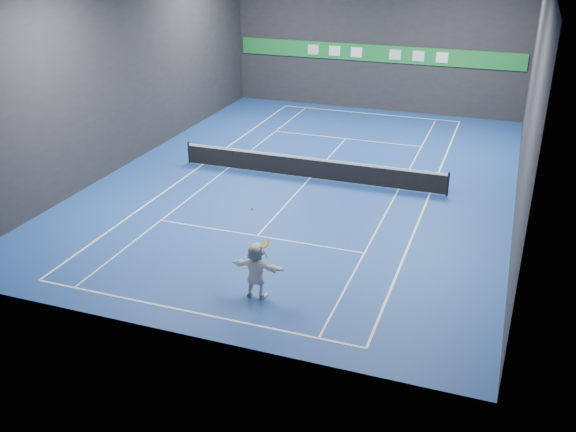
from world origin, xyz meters
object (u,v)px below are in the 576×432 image
(player, at_px, (256,270))
(tennis_racket, at_px, (265,246))
(tennis_net, at_px, (310,167))
(tennis_ball, at_px, (252,209))

(player, bearing_deg, tennis_racket, -171.19)
(tennis_net, relative_size, tennis_racket, 20.46)
(player, distance_m, tennis_net, 10.48)
(tennis_net, height_order, tennis_racket, tennis_racket)
(tennis_ball, distance_m, tennis_net, 10.67)
(player, height_order, tennis_ball, tennis_ball)
(tennis_ball, height_order, tennis_net, tennis_ball)
(tennis_ball, height_order, tennis_racket, tennis_ball)
(player, distance_m, tennis_racket, 0.91)
(player, xyz_separation_m, tennis_net, (-1.59, 10.35, -0.38))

